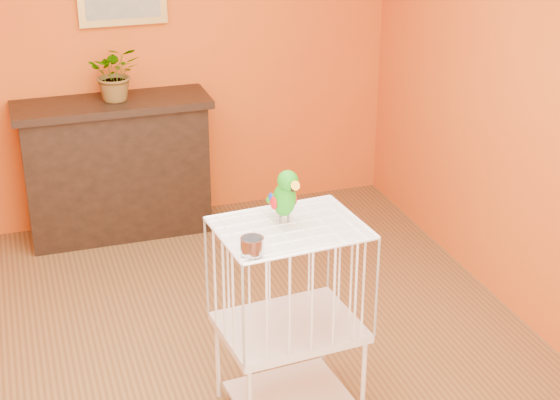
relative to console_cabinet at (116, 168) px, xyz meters
name	(u,v)px	position (x,y,z in m)	size (l,w,h in m)	color
ground	(207,380)	(0.16, -2.01, -0.51)	(4.50, 4.50, 0.00)	brown
room_shell	(195,104)	(0.16, -2.01, 1.07)	(4.50, 4.50, 4.50)	#C65712
console_cabinet	(116,168)	(0.00, 0.00, 0.00)	(1.38, 0.49, 1.02)	black
potted_plant	(117,80)	(0.05, -0.03, 0.66)	(0.35, 0.39, 0.31)	#26722D
birdcage	(289,318)	(0.51, -2.38, 0.03)	(0.72, 0.58, 1.05)	silver
feed_cup	(252,246)	(0.26, -2.60, 0.58)	(0.11, 0.11, 0.08)	silver
parrot	(285,195)	(0.51, -2.33, 0.68)	(0.14, 0.25, 0.28)	#59544C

